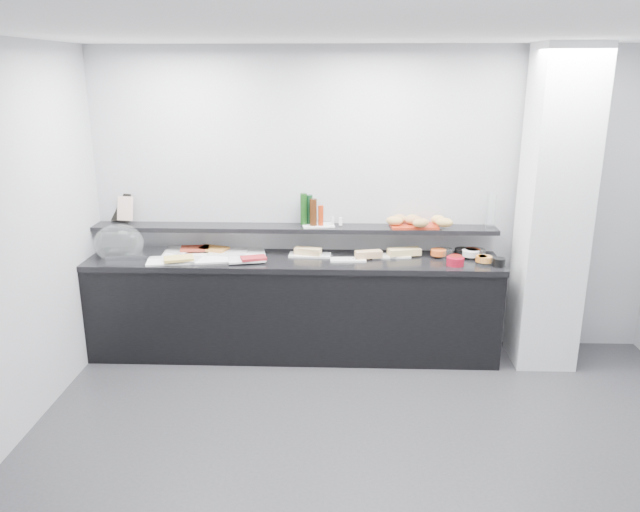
{
  "coord_description": "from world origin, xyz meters",
  "views": [
    {
      "loc": [
        -0.26,
        -3.52,
        2.48
      ],
      "look_at": [
        -0.45,
        1.45,
        1.0
      ],
      "focal_mm": 35.0,
      "sensor_mm": 36.0,
      "label": 1
    }
  ],
  "objects_px": {
    "framed_print": "(120,207)",
    "condiment_tray": "(318,225)",
    "sandwich_plate_mid": "(348,260)",
    "bread_tray": "(413,225)",
    "carafe": "(491,211)",
    "cloche_base": "(138,253)"
  },
  "relations": [
    {
      "from": "framed_print",
      "to": "carafe",
      "type": "relative_size",
      "value": 0.87
    },
    {
      "from": "condiment_tray",
      "to": "cloche_base",
      "type": "bearing_deg",
      "value": 174.37
    },
    {
      "from": "carafe",
      "to": "framed_print",
      "type": "bearing_deg",
      "value": 178.3
    },
    {
      "from": "cloche_base",
      "to": "carafe",
      "type": "distance_m",
      "value": 3.16
    },
    {
      "from": "framed_print",
      "to": "bread_tray",
      "type": "height_order",
      "value": "framed_print"
    },
    {
      "from": "sandwich_plate_mid",
      "to": "condiment_tray",
      "type": "relative_size",
      "value": 1.1
    },
    {
      "from": "sandwich_plate_mid",
      "to": "bread_tray",
      "type": "height_order",
      "value": "bread_tray"
    },
    {
      "from": "bread_tray",
      "to": "cloche_base",
      "type": "bearing_deg",
      "value": -179.87
    },
    {
      "from": "bread_tray",
      "to": "carafe",
      "type": "distance_m",
      "value": 0.69
    },
    {
      "from": "framed_print",
      "to": "condiment_tray",
      "type": "relative_size",
      "value": 0.93
    },
    {
      "from": "cloche_base",
      "to": "sandwich_plate_mid",
      "type": "distance_m",
      "value": 1.87
    },
    {
      "from": "sandwich_plate_mid",
      "to": "carafe",
      "type": "xyz_separation_m",
      "value": [
        1.26,
        0.24,
        0.39
      ]
    },
    {
      "from": "framed_print",
      "to": "condiment_tray",
      "type": "distance_m",
      "value": 1.83
    },
    {
      "from": "condiment_tray",
      "to": "carafe",
      "type": "relative_size",
      "value": 0.93
    },
    {
      "from": "cloche_base",
      "to": "framed_print",
      "type": "distance_m",
      "value": 0.5
    },
    {
      "from": "condiment_tray",
      "to": "bread_tray",
      "type": "height_order",
      "value": "bread_tray"
    },
    {
      "from": "sandwich_plate_mid",
      "to": "framed_print",
      "type": "bearing_deg",
      "value": 167.22
    },
    {
      "from": "framed_print",
      "to": "carafe",
      "type": "xyz_separation_m",
      "value": [
        3.35,
        -0.1,
        0.02
      ]
    },
    {
      "from": "sandwich_plate_mid",
      "to": "bread_tray",
      "type": "relative_size",
      "value": 0.75
    },
    {
      "from": "sandwich_plate_mid",
      "to": "condiment_tray",
      "type": "distance_m",
      "value": 0.43
    },
    {
      "from": "cloche_base",
      "to": "condiment_tray",
      "type": "xyz_separation_m",
      "value": [
        1.6,
        0.15,
        0.24
      ]
    },
    {
      "from": "cloche_base",
      "to": "condiment_tray",
      "type": "distance_m",
      "value": 1.63
    }
  ]
}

